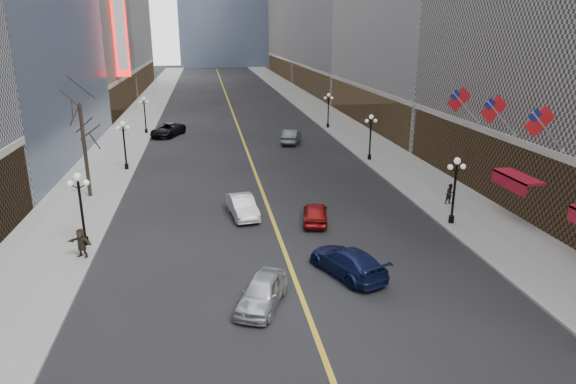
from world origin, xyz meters
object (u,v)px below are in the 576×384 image
object	(u,v)px
streetlamp_west_1	(81,202)
car_sb_near	(348,261)
streetlamp_east_2	(371,132)
car_sb_mid	(315,213)
streetlamp_west_2	(124,140)
car_nb_near	(262,292)
car_sb_far	(291,136)
streetlamp_west_3	(145,111)
streetlamp_east_1	(455,184)
streetlamp_east_3	(328,107)
car_nb_mid	(242,206)
car_nb_far	(168,130)

from	to	relation	value
streetlamp_west_1	car_sb_near	size ratio (longest dim) A/B	0.88
streetlamp_east_2	car_sb_mid	distance (m)	18.60
streetlamp_west_2	car_sb_mid	world-z (taller)	streetlamp_west_2
car_nb_near	car_sb_far	size ratio (longest dim) A/B	0.86
streetlamp_west_3	car_nb_near	bearing A→B (deg)	-77.61
streetlamp_east_1	car_nb_near	distance (m)	16.42
streetlamp_east_3	car_nb_mid	world-z (taller)	streetlamp_east_3
car_nb_near	car_sb_mid	bearing A→B (deg)	88.91
streetlamp_east_2	car_nb_far	xyz separation A→B (m)	(-20.79, 16.03, -2.12)
streetlamp_west_2	car_nb_far	size ratio (longest dim) A/B	0.80
car_nb_mid	streetlamp_east_3	bearing A→B (deg)	58.50
streetlamp_west_3	car_sb_near	size ratio (longest dim) A/B	0.88
car_nb_far	car_nb_mid	bearing A→B (deg)	-53.83
streetlamp_west_2	car_nb_mid	world-z (taller)	streetlamp_west_2
car_nb_far	streetlamp_east_1	bearing A→B (deg)	-35.46
streetlamp_west_3	car_sb_near	xyz separation A→B (m)	(14.69, -42.04, -2.16)
streetlamp_east_2	car_sb_mid	size ratio (longest dim) A/B	1.10
streetlamp_west_3	car_sb_far	size ratio (longest dim) A/B	0.91
streetlamp_west_3	car_nb_mid	world-z (taller)	streetlamp_west_3
car_sb_near	car_sb_mid	bearing A→B (deg)	-112.00
streetlamp_east_1	car_nb_mid	size ratio (longest dim) A/B	1.01
car_nb_far	car_sb_far	xyz separation A→B (m)	(14.42, -6.41, 0.03)
car_sb_far	streetlamp_east_2	bearing A→B (deg)	141.35
streetlamp_east_1	car_sb_mid	size ratio (longest dim) A/B	1.10
streetlamp_east_3	car_sb_mid	xyz separation A→B (m)	(-8.99, -34.13, -2.20)
streetlamp_west_3	streetlamp_west_1	bearing A→B (deg)	-90.00
car_nb_mid	car_sb_far	world-z (taller)	car_sb_far
car_nb_far	car_sb_mid	distance (m)	34.26
car_nb_far	streetlamp_west_1	bearing A→B (deg)	-71.60
car_nb_near	car_sb_near	xyz separation A→B (m)	(4.89, 2.58, 0.02)
streetlamp_west_1	streetlamp_west_2	xyz separation A→B (m)	(0.00, 18.00, 0.00)
streetlamp_west_3	car_nb_far	world-z (taller)	streetlamp_west_3
streetlamp_east_2	streetlamp_west_1	xyz separation A→B (m)	(-23.60, -18.00, 0.00)
car_nb_mid	car_nb_far	bearing A→B (deg)	94.81
streetlamp_west_3	car_sb_mid	world-z (taller)	streetlamp_west_3
streetlamp_east_3	car_sb_far	bearing A→B (deg)	-127.26
streetlamp_east_1	car_nb_far	bearing A→B (deg)	121.42
streetlamp_west_3	car_sb_near	bearing A→B (deg)	-70.74
streetlamp_east_2	car_nb_near	world-z (taller)	streetlamp_east_2
streetlamp_west_1	car_sb_far	bearing A→B (deg)	58.05
car_nb_mid	car_sb_far	xyz separation A→B (m)	(7.43, 23.74, 0.08)
streetlamp_east_3	streetlamp_west_3	size ratio (longest dim) A/B	1.00
car_sb_mid	streetlamp_east_1	bearing A→B (deg)	-179.75
car_nb_near	car_nb_far	world-z (taller)	car_nb_far
streetlamp_west_2	streetlamp_west_3	bearing A→B (deg)	90.00
car_sb_near	streetlamp_east_2	bearing A→B (deg)	-132.91
streetlamp_west_2	car_sb_near	distance (m)	28.25
streetlamp_east_1	car_sb_mid	bearing A→B (deg)	168.24
car_nb_mid	streetlamp_east_1	bearing A→B (deg)	-23.97
streetlamp_west_2	car_nb_far	xyz separation A→B (m)	(2.81, 16.03, -2.12)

